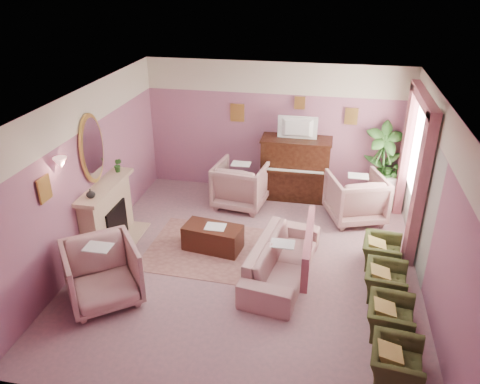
% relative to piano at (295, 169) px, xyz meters
% --- Properties ---
extents(floor, '(5.50, 6.00, 0.01)m').
position_rel_piano_xyz_m(floor, '(-0.50, -2.68, -0.65)').
color(floor, gray).
rests_on(floor, ground).
extents(ceiling, '(5.50, 6.00, 0.01)m').
position_rel_piano_xyz_m(ceiling, '(-0.50, -2.68, 2.15)').
color(ceiling, white).
rests_on(ceiling, wall_back).
extents(wall_back, '(5.50, 0.02, 2.80)m').
position_rel_piano_xyz_m(wall_back, '(-0.50, 0.32, 0.75)').
color(wall_back, '#7A4F74').
rests_on(wall_back, floor).
extents(wall_front, '(5.50, 0.02, 2.80)m').
position_rel_piano_xyz_m(wall_front, '(-0.50, -5.68, 0.75)').
color(wall_front, '#7A4F74').
rests_on(wall_front, floor).
extents(wall_left, '(0.02, 6.00, 2.80)m').
position_rel_piano_xyz_m(wall_left, '(-3.25, -2.68, 0.75)').
color(wall_left, '#7A4F74').
rests_on(wall_left, floor).
extents(wall_right, '(0.02, 6.00, 2.80)m').
position_rel_piano_xyz_m(wall_right, '(2.25, -2.68, 0.75)').
color(wall_right, '#7A4F74').
rests_on(wall_right, floor).
extents(picture_rail_band, '(5.50, 0.01, 0.65)m').
position_rel_piano_xyz_m(picture_rail_band, '(-0.50, 0.31, 1.82)').
color(picture_rail_band, beige).
rests_on(picture_rail_band, wall_back).
extents(stripe_panel, '(0.01, 3.00, 2.15)m').
position_rel_piano_xyz_m(stripe_panel, '(2.23, -1.38, 0.42)').
color(stripe_panel, '#9FA49B').
rests_on(stripe_panel, wall_right).
extents(fireplace_surround, '(0.30, 1.40, 1.10)m').
position_rel_piano_xyz_m(fireplace_surround, '(-3.09, -2.48, -0.10)').
color(fireplace_surround, tan).
rests_on(fireplace_surround, floor).
extents(fireplace_inset, '(0.18, 0.72, 0.68)m').
position_rel_piano_xyz_m(fireplace_inset, '(-2.99, -2.48, -0.25)').
color(fireplace_inset, black).
rests_on(fireplace_inset, floor).
extents(fire_ember, '(0.06, 0.54, 0.10)m').
position_rel_piano_xyz_m(fire_ember, '(-2.95, -2.48, -0.43)').
color(fire_ember, '#EF4A18').
rests_on(fire_ember, floor).
extents(mantel_shelf, '(0.40, 1.55, 0.07)m').
position_rel_piano_xyz_m(mantel_shelf, '(-3.06, -2.48, 0.47)').
color(mantel_shelf, tan).
rests_on(mantel_shelf, fireplace_surround).
extents(hearth, '(0.55, 1.50, 0.02)m').
position_rel_piano_xyz_m(hearth, '(-2.89, -2.48, -0.64)').
color(hearth, tan).
rests_on(hearth, floor).
extents(mirror_frame, '(0.04, 0.72, 1.20)m').
position_rel_piano_xyz_m(mirror_frame, '(-3.20, -2.48, 1.15)').
color(mirror_frame, gold).
rests_on(mirror_frame, wall_left).
extents(mirror_glass, '(0.01, 0.60, 1.06)m').
position_rel_piano_xyz_m(mirror_glass, '(-3.17, -2.48, 1.15)').
color(mirror_glass, white).
rests_on(mirror_glass, wall_left).
extents(sconce_shade, '(0.20, 0.20, 0.16)m').
position_rel_piano_xyz_m(sconce_shade, '(-3.12, -3.53, 1.33)').
color(sconce_shade, '#FBA99D').
rests_on(sconce_shade, wall_left).
extents(piano, '(1.40, 0.60, 1.30)m').
position_rel_piano_xyz_m(piano, '(0.00, 0.00, 0.00)').
color(piano, black).
rests_on(piano, floor).
extents(piano_keyshelf, '(1.30, 0.12, 0.06)m').
position_rel_piano_xyz_m(piano_keyshelf, '(-0.00, -0.35, 0.07)').
color(piano_keyshelf, black).
rests_on(piano_keyshelf, piano).
extents(piano_keys, '(1.20, 0.08, 0.02)m').
position_rel_piano_xyz_m(piano_keys, '(0.00, -0.35, 0.11)').
color(piano_keys, white).
rests_on(piano_keys, piano).
extents(piano_top, '(1.45, 0.65, 0.04)m').
position_rel_piano_xyz_m(piano_top, '(0.00, 0.00, 0.66)').
color(piano_top, black).
rests_on(piano_top, piano).
extents(television, '(0.80, 0.12, 0.48)m').
position_rel_piano_xyz_m(television, '(0.00, -0.05, 0.95)').
color(television, black).
rests_on(television, piano).
extents(print_back_left, '(0.30, 0.03, 0.38)m').
position_rel_piano_xyz_m(print_back_left, '(-1.30, 0.28, 1.07)').
color(print_back_left, gold).
rests_on(print_back_left, wall_back).
extents(print_back_right, '(0.26, 0.03, 0.34)m').
position_rel_piano_xyz_m(print_back_right, '(1.05, 0.28, 1.13)').
color(print_back_right, gold).
rests_on(print_back_right, wall_back).
extents(print_back_mid, '(0.22, 0.03, 0.26)m').
position_rel_piano_xyz_m(print_back_mid, '(0.00, 0.28, 1.35)').
color(print_back_mid, gold).
rests_on(print_back_mid, wall_back).
extents(print_left_wall, '(0.03, 0.28, 0.36)m').
position_rel_piano_xyz_m(print_left_wall, '(-3.21, -3.88, 1.07)').
color(print_left_wall, gold).
rests_on(print_left_wall, wall_left).
extents(window_blind, '(0.03, 1.40, 1.80)m').
position_rel_piano_xyz_m(window_blind, '(2.20, -1.13, 1.05)').
color(window_blind, beige).
rests_on(window_blind, wall_right).
extents(curtain_left, '(0.16, 0.34, 2.60)m').
position_rel_piano_xyz_m(curtain_left, '(2.12, -2.05, 0.65)').
color(curtain_left, '#984F5B').
rests_on(curtain_left, floor).
extents(curtain_right, '(0.16, 0.34, 2.60)m').
position_rel_piano_xyz_m(curtain_right, '(2.12, -0.21, 0.65)').
color(curtain_right, '#984F5B').
rests_on(curtain_right, floor).
extents(pelmet, '(0.16, 2.20, 0.16)m').
position_rel_piano_xyz_m(pelmet, '(2.12, -1.13, 1.91)').
color(pelmet, '#984F5B').
rests_on(pelmet, wall_right).
extents(mantel_plant, '(0.16, 0.16, 0.28)m').
position_rel_piano_xyz_m(mantel_plant, '(-3.05, -1.93, 0.64)').
color(mantel_plant, '#25531E').
rests_on(mantel_plant, mantel_shelf).
extents(mantel_vase, '(0.16, 0.16, 0.16)m').
position_rel_piano_xyz_m(mantel_vase, '(-3.05, -2.98, 0.58)').
color(mantel_vase, beige).
rests_on(mantel_vase, mantel_shelf).
extents(area_rug, '(2.56, 1.89, 0.01)m').
position_rel_piano_xyz_m(area_rug, '(-1.09, -2.38, -0.64)').
color(area_rug, '#8E5C56').
rests_on(area_rug, floor).
extents(coffee_table, '(1.06, 0.64, 0.45)m').
position_rel_piano_xyz_m(coffee_table, '(-1.21, -2.34, -0.43)').
color(coffee_table, '#35170F').
rests_on(coffee_table, floor).
extents(table_paper, '(0.35, 0.28, 0.01)m').
position_rel_piano_xyz_m(table_paper, '(-1.16, -2.34, -0.20)').
color(table_paper, silver).
rests_on(table_paper, coffee_table).
extents(sofa, '(0.70, 2.11, 0.85)m').
position_rel_piano_xyz_m(sofa, '(0.06, -2.89, -0.22)').
color(sofa, tan).
rests_on(sofa, floor).
extents(sofa_throw, '(0.11, 1.60, 0.58)m').
position_rel_piano_xyz_m(sofa_throw, '(0.46, -2.89, -0.05)').
color(sofa_throw, '#984F5B').
rests_on(sofa_throw, sofa).
extents(floral_armchair_left, '(1.00, 1.00, 1.04)m').
position_rel_piano_xyz_m(floral_armchair_left, '(-1.05, -0.59, -0.13)').
color(floral_armchair_left, tan).
rests_on(floral_armchair_left, floor).
extents(floral_armchair_right, '(1.00, 1.00, 1.04)m').
position_rel_piano_xyz_m(floral_armchair_right, '(1.25, -0.74, -0.13)').
color(floral_armchair_right, tan).
rests_on(floral_armchair_right, floor).
extents(floral_armchair_front, '(1.00, 1.00, 1.04)m').
position_rel_piano_xyz_m(floral_armchair_front, '(-2.46, -4.00, -0.13)').
color(floral_armchair_front, tan).
rests_on(floral_armchair_front, floor).
extents(olive_chair_a, '(0.50, 0.71, 0.61)m').
position_rel_piano_xyz_m(olive_chair_a, '(1.66, -4.70, -0.34)').
color(olive_chair_a, '#363D1C').
rests_on(olive_chair_a, floor).
extents(olive_chair_b, '(0.50, 0.71, 0.61)m').
position_rel_piano_xyz_m(olive_chair_b, '(1.66, -3.88, -0.34)').
color(olive_chair_b, '#363D1C').
rests_on(olive_chair_b, floor).
extents(olive_chair_c, '(0.50, 0.71, 0.61)m').
position_rel_piano_xyz_m(olive_chair_c, '(1.66, -3.06, -0.34)').
color(olive_chair_c, '#363D1C').
rests_on(olive_chair_c, floor).
extents(olive_chair_d, '(0.50, 0.71, 0.61)m').
position_rel_piano_xyz_m(olive_chair_d, '(1.66, -2.24, -0.34)').
color(olive_chair_d, '#363D1C').
rests_on(olive_chair_d, floor).
extents(side_table, '(0.52, 0.52, 0.70)m').
position_rel_piano_xyz_m(side_table, '(1.89, -0.04, -0.30)').
color(side_table, silver).
rests_on(side_table, floor).
extents(side_plant_big, '(0.30, 0.30, 0.34)m').
position_rel_piano_xyz_m(side_plant_big, '(1.89, -0.04, 0.22)').
color(side_plant_big, '#25531E').
rests_on(side_plant_big, side_table).
extents(side_plant_small, '(0.16, 0.16, 0.28)m').
position_rel_piano_xyz_m(side_plant_small, '(2.01, -0.14, 0.19)').
color(side_plant_small, '#25531E').
rests_on(side_plant_small, side_table).
extents(palm_pot, '(0.34, 0.34, 0.34)m').
position_rel_piano_xyz_m(palm_pot, '(1.74, -0.03, -0.48)').
color(palm_pot, '#A85D3E').
rests_on(palm_pot, floor).
extents(palm_plant, '(0.76, 0.76, 1.44)m').
position_rel_piano_xyz_m(palm_plant, '(1.74, -0.03, 0.41)').
color(palm_plant, '#25531E').
rests_on(palm_plant, palm_pot).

